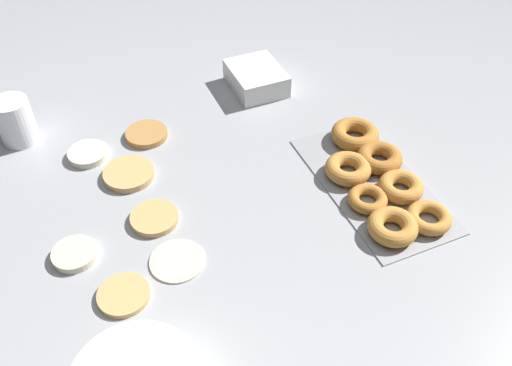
# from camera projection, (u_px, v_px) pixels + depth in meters

# --- Properties ---
(ground_plane) EXTENTS (3.00, 3.00, 0.00)m
(ground_plane) POSITION_uv_depth(u_px,v_px,m) (192.00, 193.00, 1.14)
(ground_plane) COLOR #9EA0A5
(pancake_0) EXTENTS (0.10, 0.10, 0.01)m
(pancake_0) POSITION_uv_depth(u_px,v_px,m) (147.00, 134.00, 1.27)
(pancake_0) COLOR #B27F42
(pancake_0) RESTS_ON ground_plane
(pancake_1) EXTENTS (0.10, 0.10, 0.01)m
(pancake_1) POSITION_uv_depth(u_px,v_px,m) (154.00, 218.00, 1.08)
(pancake_1) COLOR tan
(pancake_1) RESTS_ON ground_plane
(pancake_2) EXTENTS (0.11, 0.11, 0.02)m
(pancake_2) POSITION_uv_depth(u_px,v_px,m) (129.00, 174.00, 1.17)
(pancake_2) COLOR tan
(pancake_2) RESTS_ON ground_plane
(pancake_3) EXTENTS (0.10, 0.10, 0.01)m
(pancake_3) POSITION_uv_depth(u_px,v_px,m) (177.00, 260.00, 1.01)
(pancake_3) COLOR beige
(pancake_3) RESTS_ON ground_plane
(pancake_4) EXTENTS (0.09, 0.09, 0.01)m
(pancake_4) POSITION_uv_depth(u_px,v_px,m) (124.00, 295.00, 0.95)
(pancake_4) COLOR tan
(pancake_4) RESTS_ON ground_plane
(pancake_5) EXTENTS (0.08, 0.08, 0.02)m
(pancake_5) POSITION_uv_depth(u_px,v_px,m) (75.00, 254.00, 1.01)
(pancake_5) COLOR beige
(pancake_5) RESTS_ON ground_plane
(pancake_6) EXTENTS (0.09, 0.09, 0.02)m
(pancake_6) POSITION_uv_depth(u_px,v_px,m) (88.00, 154.00, 1.22)
(pancake_6) COLOR beige
(pancake_6) RESTS_ON ground_plane
(donut_tray) EXTENTS (0.40, 0.20, 0.04)m
(donut_tray) POSITION_uv_depth(u_px,v_px,m) (376.00, 178.00, 1.15)
(donut_tray) COLOR #93969B
(donut_tray) RESTS_ON ground_plane
(container_stack) EXTENTS (0.16, 0.13, 0.06)m
(container_stack) POSITION_uv_depth(u_px,v_px,m) (256.00, 78.00, 1.41)
(container_stack) COLOR white
(container_stack) RESTS_ON ground_plane
(paper_cup) EXTENTS (0.08, 0.08, 0.11)m
(paper_cup) POSITION_uv_depth(u_px,v_px,m) (15.00, 121.00, 1.23)
(paper_cup) COLOR white
(paper_cup) RESTS_ON ground_plane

